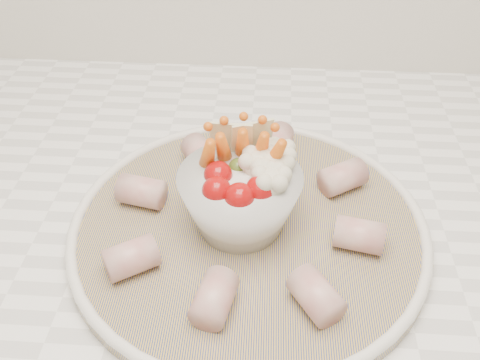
{
  "coord_description": "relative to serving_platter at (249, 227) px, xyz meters",
  "views": [
    {
      "loc": [
        0.2,
        0.94,
        1.35
      ],
      "look_at": [
        0.17,
        1.36,
        1.0
      ],
      "focal_mm": 40.0,
      "sensor_mm": 36.0,
      "label": 1
    }
  ],
  "objects": [
    {
      "name": "cured_meat_rolls",
      "position": [
        -0.0,
        0.0,
        0.02
      ],
      "size": [
        0.29,
        0.3,
        0.03
      ],
      "color": "#B35551",
      "rests_on": "serving_platter"
    },
    {
      "name": "veggie_bowl",
      "position": [
        -0.01,
        0.0,
        0.05
      ],
      "size": [
        0.13,
        0.13,
        0.11
      ],
      "color": "silver",
      "rests_on": "serving_platter"
    },
    {
      "name": "serving_platter",
      "position": [
        0.0,
        0.0,
        0.0
      ],
      "size": [
        0.4,
        0.4,
        0.02
      ],
      "color": "navy",
      "rests_on": "kitchen_counter"
    }
  ]
}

